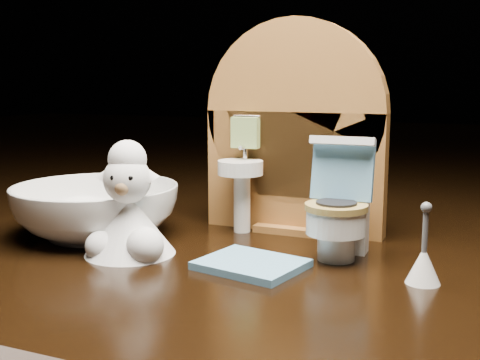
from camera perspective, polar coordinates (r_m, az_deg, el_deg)
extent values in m
cube|color=black|center=(0.40, 1.95, -13.90)|extent=(2.50, 2.50, 0.10)
cube|color=#945D29|center=(0.43, 5.16, 0.77)|extent=(0.13, 0.02, 0.09)
cylinder|color=#945D29|center=(0.43, 5.25, 6.48)|extent=(0.13, 0.02, 0.13)
cube|color=#945D29|center=(0.44, 5.09, -4.45)|extent=(0.05, 0.04, 0.01)
cylinder|color=white|center=(0.43, 0.19, -2.06)|extent=(0.01, 0.01, 0.04)
cylinder|color=white|center=(0.42, 0.03, 1.18)|extent=(0.03, 0.03, 0.01)
cylinder|color=silver|center=(0.43, 0.51, 2.66)|extent=(0.00, 0.00, 0.01)
cube|color=#8CA95B|center=(0.43, 0.51, 4.52)|extent=(0.02, 0.01, 0.02)
cube|color=#945D29|center=(0.41, 9.52, 1.51)|extent=(0.02, 0.01, 0.02)
cylinder|color=beige|center=(0.41, 9.29, 0.57)|extent=(0.02, 0.02, 0.02)
cylinder|color=white|center=(0.37, 9.11, -6.22)|extent=(0.02, 0.02, 0.02)
cylinder|color=white|center=(0.36, 9.08, -3.91)|extent=(0.04, 0.04, 0.02)
cylinder|color=#A2823C|center=(0.36, 9.11, -2.54)|extent=(0.04, 0.04, 0.00)
cube|color=white|center=(0.39, 9.82, -3.46)|extent=(0.03, 0.01, 0.05)
cube|color=#5F99BE|center=(0.37, 9.72, 0.95)|extent=(0.04, 0.01, 0.04)
cube|color=white|center=(0.37, 9.68, 3.69)|extent=(0.04, 0.01, 0.01)
cylinder|color=gold|center=(0.38, 11.18, 0.60)|extent=(0.01, 0.01, 0.01)
cube|color=#5F99BE|center=(0.35, 1.07, -8.00)|extent=(0.06, 0.06, 0.00)
cone|color=white|center=(0.34, 17.00, -7.70)|extent=(0.02, 0.02, 0.02)
cylinder|color=#59595B|center=(0.33, 17.15, -4.63)|extent=(0.00, 0.00, 0.02)
sphere|color=#59595B|center=(0.33, 17.26, -2.51)|extent=(0.01, 0.01, 0.01)
cone|color=white|center=(0.38, -10.44, -4.13)|extent=(0.06, 0.06, 0.04)
sphere|color=white|center=(0.37, -8.99, -6.19)|extent=(0.02, 0.02, 0.02)
sphere|color=white|center=(0.38, -13.07, -6.13)|extent=(0.02, 0.02, 0.02)
sphere|color=white|center=(0.38, -10.65, 0.04)|extent=(0.03, 0.03, 0.03)
sphere|color=tan|center=(0.37, -11.06, -0.67)|extent=(0.01, 0.01, 0.01)
sphere|color=white|center=(0.38, -10.63, 1.95)|extent=(0.02, 0.02, 0.02)
cone|color=white|center=(0.38, -12.53, 0.68)|extent=(0.02, 0.01, 0.01)
cone|color=white|center=(0.37, -8.62, 0.64)|extent=(0.02, 0.01, 0.01)
sphere|color=black|center=(0.37, -11.94, 0.19)|extent=(0.00, 0.00, 0.00)
sphere|color=black|center=(0.36, -10.35, 0.17)|extent=(0.00, 0.00, 0.00)
imported|color=white|center=(0.43, -13.50, -2.85)|extent=(0.12, 0.12, 0.04)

